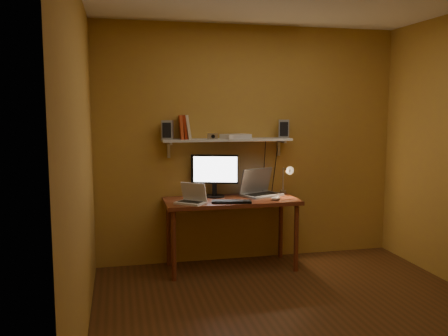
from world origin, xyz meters
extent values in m
cube|color=#502B14|center=(0.00, 0.00, -0.01)|extent=(3.40, 3.20, 0.02)
cube|color=#A37332|center=(0.00, 1.61, 1.30)|extent=(3.40, 0.02, 2.60)
cube|color=#A37332|center=(0.00, -1.61, 1.30)|extent=(3.40, 0.02, 2.60)
cube|color=#A37332|center=(-1.71, 0.00, 1.30)|extent=(0.02, 3.20, 2.60)
cube|color=maroon|center=(-0.29, 1.28, 0.73)|extent=(1.40, 0.60, 0.04)
cylinder|color=maroon|center=(-0.93, 1.04, 0.35)|extent=(0.05, 0.05, 0.71)
cylinder|color=maroon|center=(0.35, 1.04, 0.35)|extent=(0.05, 0.05, 0.71)
cylinder|color=maroon|center=(-0.93, 1.52, 0.35)|extent=(0.05, 0.05, 0.71)
cylinder|color=maroon|center=(0.35, 1.52, 0.35)|extent=(0.05, 0.05, 0.71)
cube|color=silver|center=(-0.29, 1.47, 1.36)|extent=(1.40, 0.25, 0.02)
cube|color=silver|center=(-0.91, 1.58, 1.26)|extent=(0.03, 0.03, 0.18)
cube|color=silver|center=(0.33, 1.58, 1.26)|extent=(0.03, 0.03, 0.18)
cylinder|color=black|center=(-0.43, 1.44, 0.76)|extent=(0.27, 0.27, 0.02)
cube|color=black|center=(-0.43, 1.44, 0.84)|extent=(0.06, 0.05, 0.16)
cube|color=black|center=(-0.43, 1.44, 1.05)|extent=(0.49, 0.17, 0.31)
cube|color=white|center=(-0.43, 1.43, 1.05)|extent=(0.45, 0.14, 0.27)
cube|color=gray|center=(0.08, 1.40, 0.76)|extent=(0.48, 0.42, 0.02)
cube|color=black|center=(0.08, 1.40, 0.77)|extent=(0.38, 0.28, 0.00)
cube|color=gray|center=(0.04, 1.49, 0.91)|extent=(0.41, 0.24, 0.28)
cube|color=#151A43|center=(0.04, 1.49, 0.91)|extent=(0.35, 0.20, 0.23)
cube|color=silver|center=(-0.75, 1.13, 0.76)|extent=(0.33, 0.32, 0.02)
cube|color=black|center=(-0.75, 1.13, 0.77)|extent=(0.25, 0.23, 0.00)
cube|color=silver|center=(-0.70, 1.19, 0.86)|extent=(0.25, 0.23, 0.19)
cube|color=black|center=(-0.70, 1.19, 0.86)|extent=(0.22, 0.19, 0.16)
cube|color=black|center=(-0.33, 1.09, 0.76)|extent=(0.42, 0.22, 0.02)
ellipsoid|color=silver|center=(0.15, 1.12, 0.77)|extent=(0.13, 0.10, 0.04)
cube|color=silver|center=(0.37, 1.52, 0.74)|extent=(0.05, 0.06, 0.08)
cylinder|color=silver|center=(0.37, 1.52, 0.89)|extent=(0.02, 0.02, 0.28)
cylinder|color=silver|center=(0.37, 1.44, 1.03)|extent=(0.01, 0.16, 0.01)
cone|color=silver|center=(0.37, 1.36, 1.03)|extent=(0.09, 0.09, 0.09)
sphere|color=#FFE0A5|center=(0.37, 1.34, 1.03)|extent=(0.04, 0.04, 0.04)
cube|color=gray|center=(-0.93, 1.47, 1.47)|extent=(0.13, 0.13, 0.20)
cube|color=gray|center=(0.35, 1.47, 1.47)|extent=(0.14, 0.14, 0.20)
cube|color=#C0421D|center=(-0.78, 1.49, 1.50)|extent=(0.06, 0.17, 0.25)
cube|color=maroon|center=(-0.75, 1.49, 1.50)|extent=(0.06, 0.17, 0.25)
cube|color=beige|center=(-0.71, 1.49, 1.50)|extent=(0.07, 0.17, 0.25)
cube|color=silver|center=(-0.46, 1.40, 1.41)|extent=(0.11, 0.04, 0.06)
cylinder|color=black|center=(-0.46, 1.38, 1.41)|extent=(0.04, 0.02, 0.04)
cube|color=silver|center=(-0.20, 1.47, 1.40)|extent=(0.34, 0.27, 0.05)
camera|label=1|loc=(-1.44, -3.48, 1.69)|focal=38.00mm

